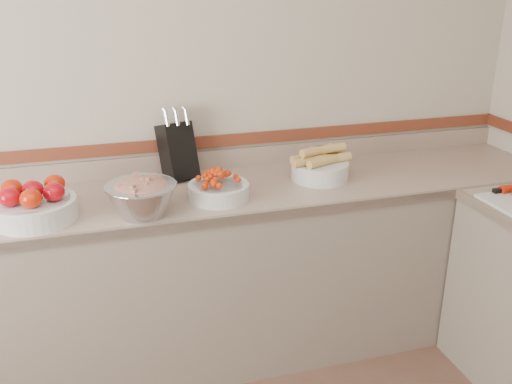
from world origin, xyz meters
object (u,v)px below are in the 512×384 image
object	(u,v)px
cherry_tomato_bowl	(219,188)
rhubarb_bowl	(142,196)
knife_block	(177,150)
tomato_bowl	(34,205)
corn_bowl	(320,166)

from	to	relation	value
cherry_tomato_bowl	rhubarb_bowl	world-z (taller)	rhubarb_bowl
knife_block	rhubarb_bowl	bearing A→B (deg)	-117.62
cherry_tomato_bowl	rhubarb_bowl	distance (m)	0.37
tomato_bowl	rhubarb_bowl	bearing A→B (deg)	-10.21
cherry_tomato_bowl	corn_bowl	distance (m)	0.56
knife_block	rhubarb_bowl	xyz separation A→B (m)	(-0.22, -0.43, -0.06)
tomato_bowl	cherry_tomato_bowl	size ratio (longest dim) A/B	1.22
corn_bowl	rhubarb_bowl	size ratio (longest dim) A/B	1.05
cherry_tomato_bowl	corn_bowl	size ratio (longest dim) A/B	0.88
tomato_bowl	corn_bowl	bearing A→B (deg)	5.78
knife_block	tomato_bowl	size ratio (longest dim) A/B	1.07
cherry_tomato_bowl	rhubarb_bowl	xyz separation A→B (m)	(-0.35, -0.09, 0.04)
knife_block	corn_bowl	world-z (taller)	knife_block
corn_bowl	rhubarb_bowl	bearing A→B (deg)	-166.68
cherry_tomato_bowl	corn_bowl	xyz separation A→B (m)	(0.55, 0.12, 0.01)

